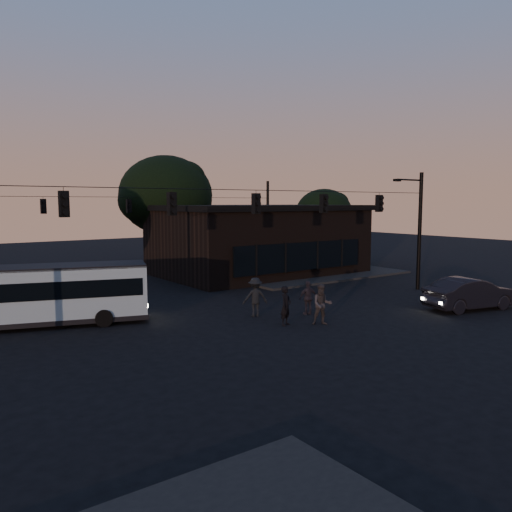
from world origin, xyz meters
TOP-DOWN VIEW (x-y plane):
  - ground at (0.00, 0.00)m, footprint 120.00×120.00m
  - sidewalk_far_right at (12.00, 14.00)m, footprint 14.00×10.00m
  - building at (9.00, 15.97)m, footprint 15.40×10.41m
  - tree_behind at (4.00, 22.00)m, footprint 7.60×7.60m
  - tree_right at (18.00, 18.00)m, footprint 5.20×5.20m
  - signal_rig_near at (0.00, 4.00)m, footprint 26.24×0.30m
  - signal_rig_far at (0.00, 20.00)m, footprint 26.24×0.30m
  - bus at (-9.24, 8.27)m, footprint 10.03×5.19m
  - car at (10.05, -1.38)m, footprint 5.37×2.94m
  - pedestrian_a at (0.04, 1.74)m, footprint 0.78×0.68m
  - pedestrian_b at (1.44, 0.83)m, footprint 1.16×1.11m
  - pedestrian_c at (2.33, 2.75)m, footprint 1.07×0.62m
  - pedestrian_d at (-0.03, 4.03)m, footprint 1.42×1.11m

SIDE VIEW (x-z plane):
  - ground at x=0.00m, z-range 0.00..0.00m
  - sidewalk_far_right at x=12.00m, z-range 0.00..0.15m
  - car at x=10.05m, z-range 0.00..1.68m
  - pedestrian_c at x=2.33m, z-range 0.00..1.72m
  - pedestrian_a at x=0.04m, z-range 0.00..1.82m
  - pedestrian_b at x=1.44m, z-range 0.00..1.89m
  - pedestrian_d at x=-0.03m, z-range 0.00..1.92m
  - bus at x=-9.24m, z-range 0.17..2.93m
  - building at x=9.00m, z-range 0.01..5.41m
  - signal_rig_far at x=0.00m, z-range 0.45..7.95m
  - signal_rig_near at x=0.00m, z-range 0.70..8.20m
  - tree_right at x=18.00m, z-range 1.20..8.06m
  - tree_behind at x=4.00m, z-range 1.48..10.91m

